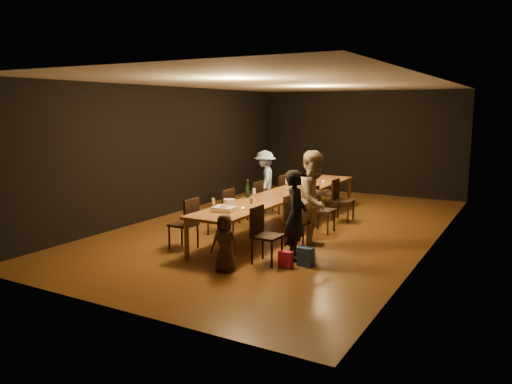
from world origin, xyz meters
The scene contains 30 objects.
ground centered at (0.00, 0.00, 0.00)m, with size 10.00×10.00×0.00m, color #4E2813.
room_shell centered at (0.00, 0.00, 2.08)m, with size 6.04×10.04×3.02m.
table centered at (0.00, 0.00, 0.70)m, with size 0.90×6.00×0.75m.
chair_right_0 centered at (0.85, -2.40, 0.47)m, with size 0.42×0.42×0.93m, color black, non-canonical shape.
chair_right_1 centered at (0.85, -1.20, 0.47)m, with size 0.42×0.42×0.93m, color black, non-canonical shape.
chair_right_2 centered at (0.85, 0.00, 0.47)m, with size 0.42×0.42×0.93m, color black, non-canonical shape.
chair_right_3 centered at (0.85, 1.20, 0.47)m, with size 0.42×0.42×0.93m, color black, non-canonical shape.
chair_left_0 centered at (-0.85, -2.40, 0.47)m, with size 0.42×0.42×0.93m, color black, non-canonical shape.
chair_left_1 centered at (-0.85, -1.20, 0.47)m, with size 0.42×0.42×0.93m, color black, non-canonical shape.
chair_left_2 centered at (-0.85, 0.00, 0.47)m, with size 0.42×0.42×0.93m, color black, non-canonical shape.
chair_left_3 centered at (-0.85, 1.20, 0.47)m, with size 0.42×0.42×0.93m, color black, non-canonical shape.
woman_birthday centered at (1.15, -1.96, 0.75)m, with size 0.55×0.36×1.50m, color black.
woman_tan centered at (1.15, -1.19, 0.88)m, with size 0.86×0.67×1.76m, color #C2AB91.
man_blue centered at (-1.32, 1.51, 0.73)m, with size 0.95×0.54×1.46m, color #9CC2F1.
child centered at (0.47, -3.07, 0.45)m, with size 0.44×0.29×0.90m, color #3B2721.
gift_bag_red centered at (1.20, -2.44, 0.13)m, with size 0.22×0.12×0.26m, color #D21F54.
gift_bag_blue centered at (1.46, -2.22, 0.15)m, with size 0.24×0.16×0.30m, color #2653A5.
birthday_cake centered at (-0.05, -2.29, 0.79)m, with size 0.40×0.33×0.09m.
plate_stack centered at (-0.24, -1.82, 0.81)m, with size 0.22×0.22×0.12m, color silver.
champagne_bottle centered at (-0.37, -0.95, 0.93)m, with size 0.09×0.09×0.37m, color black, non-canonical shape.
ice_bucket centered at (0.03, 0.67, 0.86)m, with size 0.20×0.20×0.23m, color #BBBBC0.
wineglass_0 centered at (-0.29, -2.27, 0.85)m, with size 0.06×0.06×0.21m, color beige, non-canonical shape.
wineglass_1 centered at (0.26, -1.91, 0.85)m, with size 0.06×0.06×0.21m, color beige, non-canonical shape.
wineglass_2 centered at (-0.19, -1.00, 0.85)m, with size 0.06×0.06×0.21m, color silver, non-canonical shape.
wineglass_3 centered at (0.33, -0.46, 0.85)m, with size 0.06×0.06×0.21m, color beige, non-canonical shape.
wineglass_4 centered at (-0.23, 0.52, 0.85)m, with size 0.06×0.06×0.21m, color silver, non-canonical shape.
wineglass_5 centered at (0.23, 0.95, 0.85)m, with size 0.06×0.06×0.21m, color silver, non-canonical shape.
tealight_near centered at (0.15, -2.00, 0.77)m, with size 0.05×0.05×0.03m, color #B2B7B2.
tealight_mid centered at (0.15, 0.08, 0.77)m, with size 0.05×0.05×0.03m, color #B2B7B2.
tealight_far centered at (0.15, 1.73, 0.77)m, with size 0.05×0.05×0.03m, color #B2B7B2.
Camera 1 is at (4.55, -9.31, 2.50)m, focal length 35.00 mm.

